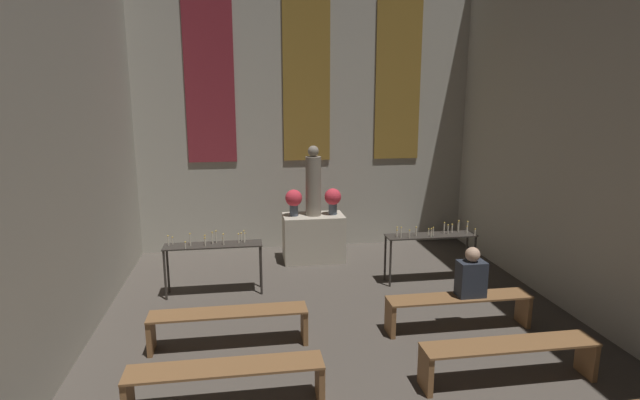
# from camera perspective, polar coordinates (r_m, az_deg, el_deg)

# --- Properties ---
(wall_back) EXTENTS (6.84, 0.16, 5.62)m
(wall_back) POSITION_cam_1_polar(r_m,az_deg,el_deg) (10.05, -1.59, 10.54)
(wall_back) COLOR #B2AD9E
(wall_back) RESTS_ON ground_plane
(wall_left) EXTENTS (0.12, 9.69, 5.62)m
(wall_left) POSITION_cam_1_polar(r_m,az_deg,el_deg) (5.60, -31.02, 7.46)
(wall_left) COLOR #B2AD9E
(wall_left) RESTS_ON ground_plane
(altar) EXTENTS (1.13, 0.66, 0.88)m
(altar) POSITION_cam_1_polar(r_m,az_deg,el_deg) (9.45, -0.75, -4.32)
(altar) COLOR #BCB29E
(altar) RESTS_ON ground_plane
(statue) EXTENTS (0.29, 0.29, 1.30)m
(statue) POSITION_cam_1_polar(r_m,az_deg,el_deg) (9.21, -0.77, 1.92)
(statue) COLOR gray
(statue) RESTS_ON altar
(flower_vase_left) EXTENTS (0.31, 0.31, 0.50)m
(flower_vase_left) POSITION_cam_1_polar(r_m,az_deg,el_deg) (9.23, -3.02, 0.02)
(flower_vase_left) COLOR #4C5666
(flower_vase_left) RESTS_ON altar
(flower_vase_right) EXTENTS (0.31, 0.31, 0.50)m
(flower_vase_right) POSITION_cam_1_polar(r_m,az_deg,el_deg) (9.33, 1.47, 0.16)
(flower_vase_right) COLOR #4C5666
(flower_vase_right) RESTS_ON altar
(candle_rack_left) EXTENTS (1.51, 0.36, 1.01)m
(candle_rack_left) POSITION_cam_1_polar(r_m,az_deg,el_deg) (7.99, -12.09, -5.71)
(candle_rack_left) COLOR #332D28
(candle_rack_left) RESTS_ON ground_plane
(candle_rack_right) EXTENTS (1.51, 0.36, 1.00)m
(candle_rack_right) POSITION_cam_1_polar(r_m,az_deg,el_deg) (8.53, 12.55, -4.58)
(candle_rack_right) COLOR #332D28
(candle_rack_right) RESTS_ON ground_plane
(pew_third_left) EXTENTS (1.94, 0.36, 0.46)m
(pew_third_left) POSITION_cam_1_polar(r_m,az_deg,el_deg) (5.33, -10.69, -19.34)
(pew_third_left) COLOR brown
(pew_third_left) RESTS_ON ground_plane
(pew_third_right) EXTENTS (1.94, 0.36, 0.46)m
(pew_third_right) POSITION_cam_1_polar(r_m,az_deg,el_deg) (6.00, 20.80, -16.13)
(pew_third_right) COLOR brown
(pew_third_right) RESTS_ON ground_plane
(pew_back_left) EXTENTS (1.94, 0.36, 0.46)m
(pew_back_left) POSITION_cam_1_polar(r_m,az_deg,el_deg) (6.46, -10.36, -13.42)
(pew_back_left) COLOR brown
(pew_back_left) RESTS_ON ground_plane
(pew_back_right) EXTENTS (1.94, 0.36, 0.46)m
(pew_back_right) POSITION_cam_1_polar(r_m,az_deg,el_deg) (7.03, 15.57, -11.52)
(pew_back_right) COLOR brown
(pew_back_right) RESTS_ON ground_plane
(person_seated) EXTENTS (0.36, 0.24, 0.67)m
(person_seated) POSITION_cam_1_polar(r_m,az_deg,el_deg) (6.94, 16.90, -8.21)
(person_seated) COLOR #282D38
(person_seated) RESTS_ON pew_back_right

